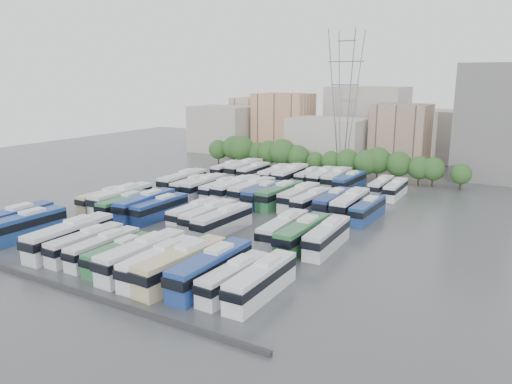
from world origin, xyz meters
The scene contains 53 objects.
ground centered at (0.00, 0.00, 0.00)m, with size 220.00×220.00×0.00m, color #424447.
parapet centered at (0.00, -33.00, 0.25)m, with size 56.00×0.50×0.50m, color #2D2D30.
tree_line centered at (-2.77, 42.05, 4.35)m, with size 65.69×7.80×8.20m.
city_buildings centered at (-7.46, 71.86, 7.87)m, with size 102.00×35.00×20.00m.
apartment_tower centered at (34.00, 58.00, 13.00)m, with size 14.00×14.00×26.00m, color silver.
electricity_pylon centered at (2.00, 50.00, 18.66)m, with size 9.00×6.91×33.83m.
bus_r0_s0 centered at (-21.52, -23.89, 2.11)m, with size 3.45×13.78×4.29m.
bus_r0_s1 centered at (-18.13, -24.17, 2.03)m, with size 3.09×13.20×4.13m.
bus_r0_s4 centered at (-8.27, -24.02, 2.11)m, with size 3.57×13.81×4.30m.
bus_r0_s5 centered at (-4.93, -24.26, 1.78)m, with size 2.52×11.54×3.62m.
bus_r0_s6 centered at (-1.67, -24.19, 1.73)m, with size 2.67×11.26×3.52m.
bus_r0_s7 centered at (1.65, -24.61, 1.66)m, with size 2.54×10.85×3.39m.
bus_r0_s8 centered at (5.15, -24.31, 2.03)m, with size 3.06×13.21×4.13m.
bus_r0_s9 centered at (8.38, -24.74, 1.91)m, with size 3.16×12.50×3.89m.
bus_r0_s10 centered at (11.35, -24.36, 2.09)m, with size 3.63×13.71×4.26m.
bus_r0_s11 centered at (14.89, -23.49, 2.07)m, with size 3.01×13.46×4.22m.
bus_r0_s12 centered at (18.10, -23.69, 1.73)m, with size 2.78×11.31×3.53m.
bus_r0_s13 centered at (21.27, -23.14, 1.88)m, with size 2.90×12.27×3.83m.
bus_r1_s0 centered at (-21.24, -5.59, 1.76)m, with size 2.85×11.51×3.59m.
bus_r1_s1 centered at (-18.05, -4.93, 2.09)m, with size 3.38×13.67×4.26m.
bus_r1_s2 centered at (-14.97, -7.09, 1.80)m, with size 3.06×11.79×3.67m.
bus_r1_s3 centered at (-11.46, -5.90, 2.02)m, with size 3.46×13.24×4.12m.
bus_r1_s4 centered at (-8.39, -5.76, 1.83)m, with size 2.82×11.90×3.72m.
bus_r1_s6 centered at (-1.75, -5.03, 1.75)m, with size 2.74×11.39×3.56m.
bus_r1_s7 centered at (1.58, -5.70, 1.88)m, with size 2.69×12.19×3.82m.
bus_r1_s8 centered at (5.02, -6.80, 1.91)m, with size 3.22×12.48×3.88m.
bus_r1_s11 centered at (14.88, -5.87, 1.92)m, with size 3.27×12.59×3.92m.
bus_r1_s12 centered at (18.32, -6.63, 1.99)m, with size 2.87×12.92×4.05m.
bus_r1_s13 centered at (21.48, -5.54, 1.88)m, with size 3.22×12.32×3.83m.
bus_r2_s1 centered at (-18.17, 12.40, 2.04)m, with size 3.17×13.29×4.15m.
bus_r2_s2 centered at (-14.90, 10.96, 1.73)m, with size 2.69×11.26×3.52m.
bus_r2_s3 centered at (-11.73, 11.08, 1.95)m, with size 3.20×12.74×3.97m.
bus_r2_s4 centered at (-8.16, 11.47, 1.76)m, with size 2.83×11.51×3.59m.
bus_r2_s5 centered at (-4.84, 12.23, 2.03)m, with size 3.32×13.29×4.14m.
bus_r2_s6 centered at (-1.57, 12.76, 1.97)m, with size 3.27×12.91×4.02m.
bus_r2_s7 centered at (1.53, 11.48, 1.90)m, with size 3.04×12.43×3.88m.
bus_r2_s8 centered at (4.75, 12.08, 2.03)m, with size 3.44×13.32×4.14m.
bus_r2_s9 centered at (8.19, 13.06, 1.93)m, with size 2.84×12.57×3.94m.
bus_r2_s10 centered at (11.36, 11.60, 1.81)m, with size 3.12×11.85×3.69m.
bus_r2_s11 centered at (15.01, 12.43, 1.91)m, with size 2.85×12.46×3.90m.
bus_r2_s12 centered at (18.23, 12.24, 2.04)m, with size 3.30×13.33×4.16m.
bus_r2_s13 centered at (21.69, 11.04, 1.79)m, with size 2.71×11.65×3.64m.
bus_r3_s1 centered at (-18.30, 29.26, 1.76)m, with size 2.83×11.49×3.58m.
bus_r3_s2 centered at (-14.67, 30.81, 2.00)m, with size 2.85×12.97×4.07m.
bus_r3_s3 centered at (-11.61, 30.06, 1.78)m, with size 2.66×11.57×3.62m.
bus_r3_s5 centered at (-5.12, 28.76, 1.93)m, with size 2.83×12.54×3.93m.
bus_r3_s6 centered at (-1.70, 29.12, 2.07)m, with size 3.47×13.56×4.22m.
bus_r3_s7 centered at (1.63, 31.34, 1.71)m, with size 2.71×11.14×3.48m.
bus_r3_s8 centered at (5.05, 31.00, 1.92)m, with size 3.23×12.59×3.92m.
bus_r3_s9 centered at (8.25, 31.12, 1.98)m, with size 3.40×12.99×4.04m.
bus_r3_s10 centered at (11.55, 29.86, 1.88)m, with size 3.09×12.27×3.82m.
bus_r3_s12 centered at (18.14, 29.93, 1.72)m, with size 2.66×11.19×3.49m.
bus_r3_s13 centered at (21.26, 29.19, 1.68)m, with size 2.68×10.99×3.43m.
Camera 1 is at (46.39, -66.44, 23.47)m, focal length 35.00 mm.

